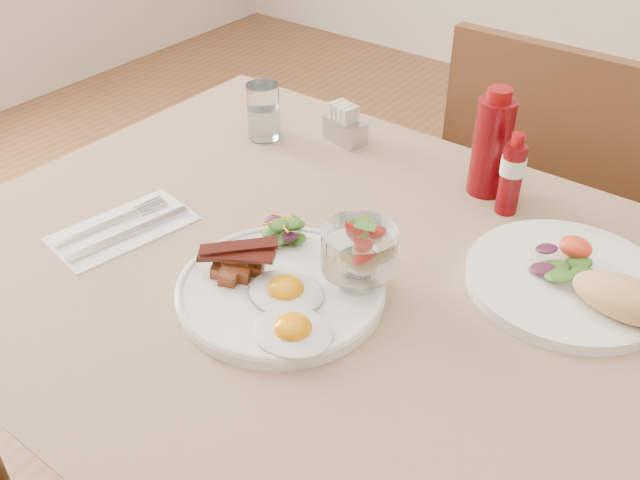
# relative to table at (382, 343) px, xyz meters

# --- Properties ---
(table) EXTENTS (1.33, 0.88, 0.75)m
(table) POSITION_rel_table_xyz_m (0.00, 0.00, 0.00)
(table) COLOR #592E1C
(table) RESTS_ON ground
(chair_far) EXTENTS (0.42, 0.42, 0.93)m
(chair_far) POSITION_rel_table_xyz_m (0.00, 0.66, -0.14)
(chair_far) COLOR #592E1C
(chair_far) RESTS_ON ground
(main_plate) EXTENTS (0.28, 0.28, 0.02)m
(main_plate) POSITION_rel_table_xyz_m (-0.11, -0.09, 0.10)
(main_plate) COLOR white
(main_plate) RESTS_ON table
(fried_eggs) EXTENTS (0.17, 0.16, 0.03)m
(fried_eggs) POSITION_rel_table_xyz_m (-0.07, -0.12, 0.11)
(fried_eggs) COLOR silver
(fried_eggs) RESTS_ON main_plate
(bacon_potato_pile) EXTENTS (0.11, 0.09, 0.04)m
(bacon_potato_pile) POSITION_rel_table_xyz_m (-0.17, -0.10, 0.13)
(bacon_potato_pile) COLOR brown
(bacon_potato_pile) RESTS_ON main_plate
(side_salad) EXTENTS (0.07, 0.07, 0.04)m
(side_salad) POSITION_rel_table_xyz_m (-0.17, -0.00, 0.12)
(side_salad) COLOR #285316
(side_salad) RESTS_ON main_plate
(fruit_cup) EXTENTS (0.10, 0.10, 0.10)m
(fruit_cup) POSITION_rel_table_xyz_m (-0.03, -0.02, 0.16)
(fruit_cup) COLOR white
(fruit_cup) RESTS_ON main_plate
(second_plate) EXTENTS (0.29, 0.27, 0.07)m
(second_plate) POSITION_rel_table_xyz_m (0.20, 0.16, 0.11)
(second_plate) COLOR white
(second_plate) RESTS_ON table
(ketchup_bottle) EXTENTS (0.07, 0.07, 0.18)m
(ketchup_bottle) POSITION_rel_table_xyz_m (-0.02, 0.32, 0.17)
(ketchup_bottle) COLOR #570508
(ketchup_bottle) RESTS_ON table
(hot_sauce_bottle) EXTENTS (0.05, 0.05, 0.14)m
(hot_sauce_bottle) POSITION_rel_table_xyz_m (0.04, 0.29, 0.15)
(hot_sauce_bottle) COLOR #570508
(hot_sauce_bottle) RESTS_ON table
(sugar_caddy) EXTENTS (0.09, 0.06, 0.07)m
(sugar_caddy) POSITION_rel_table_xyz_m (-0.30, 0.32, 0.12)
(sugar_caddy) COLOR #B7B7BC
(sugar_caddy) RESTS_ON table
(water_glass) EXTENTS (0.06, 0.06, 0.10)m
(water_glass) POSITION_rel_table_xyz_m (-0.43, 0.25, 0.13)
(water_glass) COLOR white
(water_glass) RESTS_ON table
(napkin_cutlery) EXTENTS (0.15, 0.23, 0.01)m
(napkin_cutlery) POSITION_rel_table_xyz_m (-0.40, -0.11, 0.09)
(napkin_cutlery) COLOR white
(napkin_cutlery) RESTS_ON table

